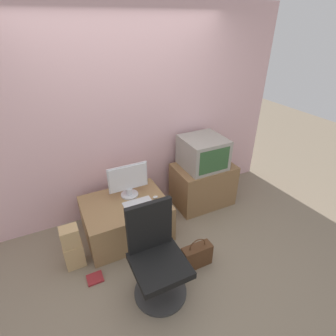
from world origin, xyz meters
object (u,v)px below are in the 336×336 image
object	(u,v)px
mouse	(155,197)
crt_tv	(203,153)
office_chair	(157,259)
book	(95,278)
handbag	(197,256)
main_monitor	(128,181)
keyboard	(137,202)
cardboard_box_lower	(74,254)

from	to	relation	value
mouse	crt_tv	xyz separation A→B (m)	(0.81, 0.23, 0.33)
office_chair	book	size ratio (longest dim) A/B	5.92
mouse	handbag	world-z (taller)	mouse
main_monitor	book	world-z (taller)	main_monitor
keyboard	cardboard_box_lower	distance (m)	0.89
keyboard	crt_tv	bearing A→B (deg)	11.75
cardboard_box_lower	crt_tv	bearing A→B (deg)	11.55
crt_tv	cardboard_box_lower	xyz separation A→B (m)	(-1.86, -0.38, -0.67)
office_chair	cardboard_box_lower	distance (m)	1.00
cardboard_box_lower	handbag	bearing A→B (deg)	-26.45
mouse	office_chair	distance (m)	0.89
keyboard	mouse	xyz separation A→B (m)	(0.23, -0.01, 0.01)
mouse	crt_tv	distance (m)	0.91
office_chair	handbag	distance (m)	0.57
cardboard_box_lower	keyboard	bearing A→B (deg)	11.29
book	crt_tv	bearing A→B (deg)	21.45
crt_tv	handbag	distance (m)	1.36
mouse	cardboard_box_lower	xyz separation A→B (m)	(-1.04, -0.15, -0.34)
main_monitor	handbag	distance (m)	1.17
mouse	book	xyz separation A→B (m)	(-0.90, -0.44, -0.48)
crt_tv	office_chair	world-z (taller)	crt_tv
keyboard	mouse	bearing A→B (deg)	-3.18
handbag	book	xyz separation A→B (m)	(-1.06, 0.30, -0.13)
main_monitor	cardboard_box_lower	world-z (taller)	main_monitor
keyboard	office_chair	size ratio (longest dim) A/B	0.36
main_monitor	crt_tv	world-z (taller)	crt_tv
keyboard	cardboard_box_lower	world-z (taller)	keyboard
keyboard	cardboard_box_lower	bearing A→B (deg)	-168.71
keyboard	mouse	distance (m)	0.23
mouse	book	world-z (taller)	mouse
crt_tv	book	world-z (taller)	crt_tv
cardboard_box_lower	office_chair	bearing A→B (deg)	-43.68
main_monitor	book	xyz separation A→B (m)	(-0.64, -0.64, -0.67)
crt_tv	book	bearing A→B (deg)	-158.55
keyboard	crt_tv	xyz separation A→B (m)	(1.05, 0.22, 0.34)
mouse	keyboard	bearing A→B (deg)	176.82
handbag	book	bearing A→B (deg)	164.02
mouse	book	bearing A→B (deg)	-153.84
keyboard	office_chair	xyz separation A→B (m)	(-0.11, -0.83, -0.08)
crt_tv	office_chair	xyz separation A→B (m)	(-1.16, -1.05, -0.41)
keyboard	cardboard_box_lower	xyz separation A→B (m)	(-0.81, -0.16, -0.33)
cardboard_box_lower	handbag	size ratio (longest dim) A/B	0.78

